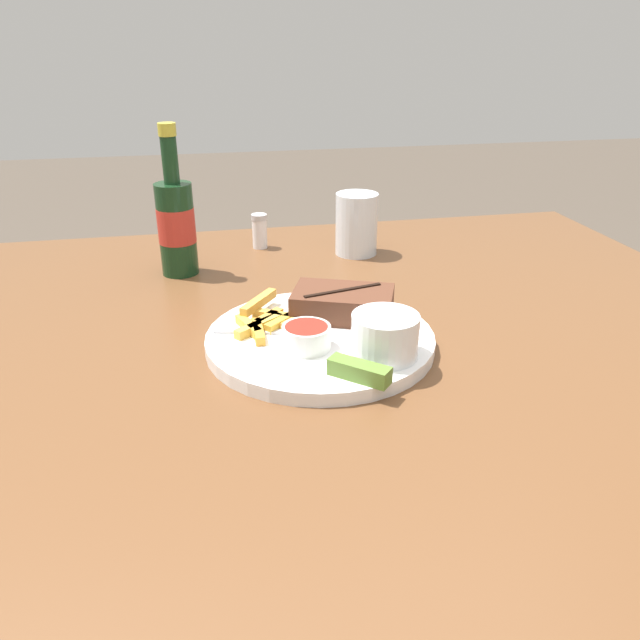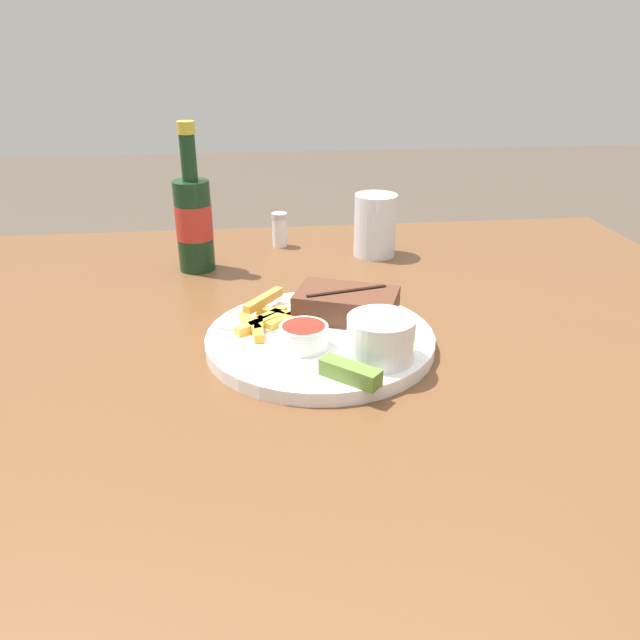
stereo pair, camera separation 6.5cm
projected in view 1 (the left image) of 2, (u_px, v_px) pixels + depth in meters
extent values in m
cube|color=brown|center=(320.00, 360.00, 0.83)|extent=(1.33, 1.12, 0.04)
cylinder|color=brown|center=(519.00, 379.00, 1.54)|extent=(0.06, 0.06, 0.73)
cylinder|color=white|center=(320.00, 341.00, 0.81)|extent=(0.30, 0.30, 0.01)
cylinder|color=white|center=(320.00, 335.00, 0.81)|extent=(0.30, 0.30, 0.00)
cube|color=#512D1E|center=(343.00, 303.00, 0.85)|extent=(0.16, 0.13, 0.04)
cube|color=black|center=(343.00, 290.00, 0.85)|extent=(0.11, 0.03, 0.00)
cube|color=gold|center=(281.00, 323.00, 0.83)|extent=(0.05, 0.04, 0.01)
cube|color=gold|center=(299.00, 320.00, 0.84)|extent=(0.06, 0.05, 0.01)
cube|color=gold|center=(249.00, 326.00, 0.82)|extent=(0.03, 0.06, 0.01)
cube|color=gold|center=(278.00, 317.00, 0.84)|extent=(0.07, 0.05, 0.01)
cube|color=gold|center=(259.00, 302.00, 0.86)|extent=(0.06, 0.07, 0.01)
cube|color=gold|center=(259.00, 326.00, 0.82)|extent=(0.07, 0.06, 0.01)
cube|color=gold|center=(269.00, 318.00, 0.84)|extent=(0.04, 0.04, 0.01)
cube|color=gold|center=(258.00, 332.00, 0.80)|extent=(0.01, 0.06, 0.01)
cylinder|color=white|center=(385.00, 336.00, 0.74)|extent=(0.08, 0.08, 0.05)
cylinder|color=beige|center=(386.00, 320.00, 0.74)|extent=(0.07, 0.07, 0.01)
cylinder|color=silver|center=(306.00, 337.00, 0.77)|extent=(0.06, 0.06, 0.03)
cylinder|color=#B22319|center=(306.00, 329.00, 0.76)|extent=(0.05, 0.05, 0.01)
cube|color=#567A2D|center=(359.00, 371.00, 0.70)|extent=(0.07, 0.06, 0.02)
cube|color=#B7B7BC|center=(252.00, 331.00, 0.81)|extent=(0.10, 0.04, 0.00)
cube|color=#B7B7BC|center=(304.00, 334.00, 0.81)|extent=(0.03, 0.01, 0.00)
cube|color=#B7B7BC|center=(304.00, 332.00, 0.81)|extent=(0.03, 0.01, 0.00)
cube|color=#B7B7BC|center=(304.00, 331.00, 0.81)|extent=(0.03, 0.01, 0.00)
cylinder|color=#143319|center=(177.00, 230.00, 1.03)|extent=(0.06, 0.06, 0.15)
cylinder|color=#B22D23|center=(176.00, 225.00, 1.03)|extent=(0.06, 0.06, 0.06)
cylinder|color=#143319|center=(170.00, 160.00, 0.99)|extent=(0.03, 0.03, 0.07)
cylinder|color=gold|center=(167.00, 129.00, 0.97)|extent=(0.03, 0.03, 0.02)
cylinder|color=silver|center=(356.00, 224.00, 1.14)|extent=(0.08, 0.08, 0.11)
cylinder|color=white|center=(260.00, 234.00, 1.18)|extent=(0.03, 0.03, 0.05)
cylinder|color=#B7B7BC|center=(259.00, 217.00, 1.17)|extent=(0.03, 0.03, 0.01)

